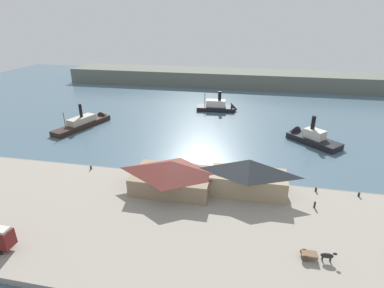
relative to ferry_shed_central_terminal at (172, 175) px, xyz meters
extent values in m
plane|color=#476070|center=(-1.71, 10.40, -4.72)|extent=(320.00, 320.00, 0.00)
cube|color=gray|center=(-1.71, -11.60, -4.12)|extent=(110.00, 36.00, 1.20)
cube|color=slate|center=(-1.71, 6.80, -4.22)|extent=(110.00, 0.80, 1.00)
cube|color=#847056|center=(0.00, 0.00, -1.50)|extent=(17.22, 10.60, 4.04)
pyramid|color=maroon|center=(0.00, 0.00, 1.96)|extent=(17.56, 11.13, 2.89)
cube|color=#998466|center=(16.62, 1.95, -1.18)|extent=(16.28, 7.42, 4.69)
pyramid|color=#33383D|center=(16.62, 1.95, 2.82)|extent=(16.60, 7.79, 3.30)
cylinder|color=black|center=(-22.35, -23.12, -3.07)|extent=(0.90, 0.18, 0.90)
cylinder|color=black|center=(-22.35, -25.51, -3.07)|extent=(0.90, 0.18, 0.90)
cube|color=brown|center=(27.02, -16.37, -2.67)|extent=(2.44, 1.51, 0.50)
cylinder|color=#4C3828|center=(26.29, -15.62, -2.92)|extent=(1.20, 0.10, 1.20)
cylinder|color=#4C3828|center=(26.29, -17.13, -2.92)|extent=(1.20, 0.10, 1.20)
ellipsoid|color=black|center=(29.64, -16.37, -2.42)|extent=(2.00, 0.70, 0.90)
ellipsoid|color=black|center=(30.74, -16.37, -1.87)|extent=(0.70, 0.32, 0.44)
cylinder|color=black|center=(30.24, -16.17, -3.02)|extent=(0.16, 0.16, 1.00)
cylinder|color=black|center=(30.24, -16.57, -3.02)|extent=(0.16, 0.16, 1.00)
cylinder|color=black|center=(29.04, -16.17, -3.02)|extent=(0.16, 0.16, 1.00)
cylinder|color=black|center=(29.04, -16.57, -3.02)|extent=(0.16, 0.16, 1.00)
cylinder|color=#232328|center=(30.24, -1.35, -2.86)|extent=(0.39, 0.39, 1.33)
sphere|color=#CCA889|center=(30.24, -1.35, -2.07)|extent=(0.24, 0.24, 0.24)
cylinder|color=black|center=(-22.78, 5.04, -3.07)|extent=(0.44, 0.44, 0.90)
cylinder|color=black|center=(40.35, 4.95, -3.07)|extent=(0.44, 0.44, 0.90)
cylinder|color=black|center=(31.59, 5.20, -3.07)|extent=(0.44, 0.44, 0.90)
cube|color=black|center=(36.15, 36.95, -3.79)|extent=(16.35, 15.87, 1.86)
cone|color=black|center=(30.10, 42.62, -3.79)|extent=(5.99, 6.11, 5.58)
cube|color=beige|center=(36.15, 36.95, -1.48)|extent=(6.98, 6.88, 2.76)
cylinder|color=black|center=(35.34, 37.72, 1.98)|extent=(1.27, 1.27, 4.16)
cube|color=black|center=(1.23, 66.89, -3.85)|extent=(15.92, 7.10, 1.75)
cone|color=black|center=(9.01, 67.35, -3.85)|extent=(3.13, 5.72, 5.57)
cube|color=silver|center=(1.23, 66.89, -1.59)|extent=(8.23, 4.19, 2.77)
cylinder|color=black|center=(2.78, 66.98, 1.64)|extent=(1.39, 1.39, 3.68)
cylinder|color=brown|center=(-3.44, 66.61, -0.11)|extent=(0.24, 0.24, 5.73)
cube|color=black|center=(-43.27, 36.20, -3.84)|extent=(11.88, 23.89, 1.76)
cone|color=black|center=(-39.74, 47.39, -3.84)|extent=(5.60, 5.39, 4.54)
cube|color=#B2A893|center=(-43.27, 36.20, -1.87)|extent=(6.80, 10.91, 2.18)
cylinder|color=black|center=(-43.20, 36.43, 1.53)|extent=(1.07, 1.07, 4.63)
cylinder|color=brown|center=(-45.39, 29.49, -0.09)|extent=(0.24, 0.24, 5.76)
cube|color=#60665B|center=(-1.71, 120.40, -0.72)|extent=(180.00, 24.00, 8.00)
camera|label=1|loc=(16.05, -56.97, 32.55)|focal=28.32mm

